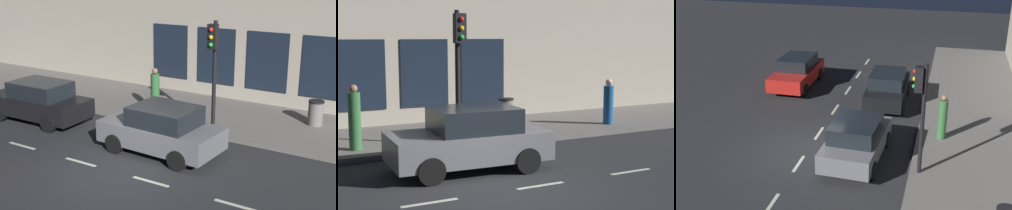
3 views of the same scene
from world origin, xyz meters
The scene contains 9 objects.
ground_plane centered at (0.00, 0.00, 0.00)m, with size 60.00×60.00×0.00m, color #28282B.
sidewalk centered at (6.25, 0.00, 0.07)m, with size 4.50×32.00×0.15m.
building_facade centered at (8.80, 0.00, 3.79)m, with size 0.65×32.00×7.59m.
lane_centre_line centered at (0.00, -1.00, 0.00)m, with size 0.12×27.20×0.01m.
traffic_light centered at (4.22, -0.79, 2.83)m, with size 0.49×0.32×3.91m.
parked_car_0 centered at (1.96, -0.13, 0.79)m, with size 2.10×3.98×1.58m.
pedestrian_0 centered at (4.95, 2.07, 1.01)m, with size 0.37×0.37×1.84m.
pedestrian_1 centered at (5.11, -6.96, 0.91)m, with size 0.37×0.37×1.63m.
trash_bin centered at (6.90, -3.71, 0.61)m, with size 0.57×0.57×0.92m.
Camera 2 is at (-9.55, 4.82, 3.34)m, focal length 54.95 mm.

